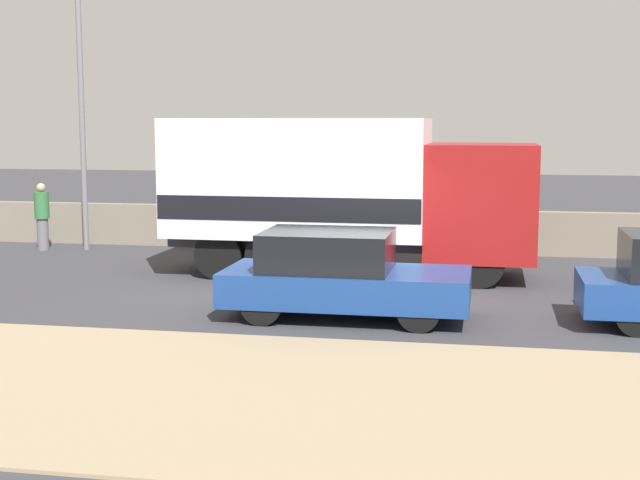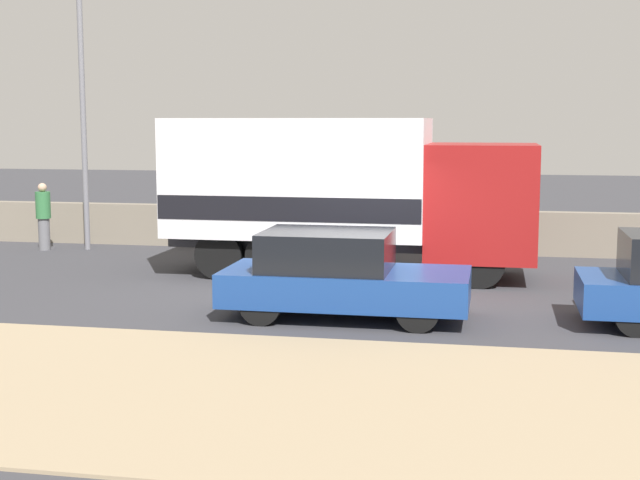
{
  "view_description": "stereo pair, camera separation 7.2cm",
  "coord_description": "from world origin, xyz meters",
  "px_view_note": "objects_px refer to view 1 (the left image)",
  "views": [
    {
      "loc": [
        2.28,
        -15.64,
        3.26
      ],
      "look_at": [
        -0.86,
        0.77,
        1.02
      ],
      "focal_mm": 50.0,
      "sensor_mm": 36.0,
      "label": 1
    },
    {
      "loc": [
        2.35,
        -15.62,
        3.26
      ],
      "look_at": [
        -0.86,
        0.77,
        1.02
      ],
      "focal_mm": 50.0,
      "sensor_mm": 36.0,
      "label": 2
    }
  ],
  "objects_px": {
    "box_truck": "(338,189)",
    "car_hatchback": "(340,275)",
    "street_lamp": "(80,63)",
    "pedestrian": "(42,216)"
  },
  "relations": [
    {
      "from": "car_hatchback",
      "to": "street_lamp",
      "type": "bearing_deg",
      "value": 139.35
    },
    {
      "from": "box_truck",
      "to": "car_hatchback",
      "type": "distance_m",
      "value": 4.33
    },
    {
      "from": "street_lamp",
      "to": "box_truck",
      "type": "xyz_separation_m",
      "value": [
        6.92,
        -2.46,
        -2.86
      ]
    },
    {
      "from": "car_hatchback",
      "to": "pedestrian",
      "type": "height_order",
      "value": "pedestrian"
    },
    {
      "from": "street_lamp",
      "to": "box_truck",
      "type": "relative_size",
      "value": 1.08
    },
    {
      "from": "box_truck",
      "to": "car_hatchback",
      "type": "height_order",
      "value": "box_truck"
    },
    {
      "from": "street_lamp",
      "to": "box_truck",
      "type": "bearing_deg",
      "value": -19.61
    },
    {
      "from": "street_lamp",
      "to": "pedestrian",
      "type": "bearing_deg",
      "value": -163.16
    },
    {
      "from": "box_truck",
      "to": "car_hatchback",
      "type": "xyz_separation_m",
      "value": [
        0.75,
        -4.12,
        -1.1
      ]
    },
    {
      "from": "box_truck",
      "to": "pedestrian",
      "type": "height_order",
      "value": "box_truck"
    }
  ]
}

